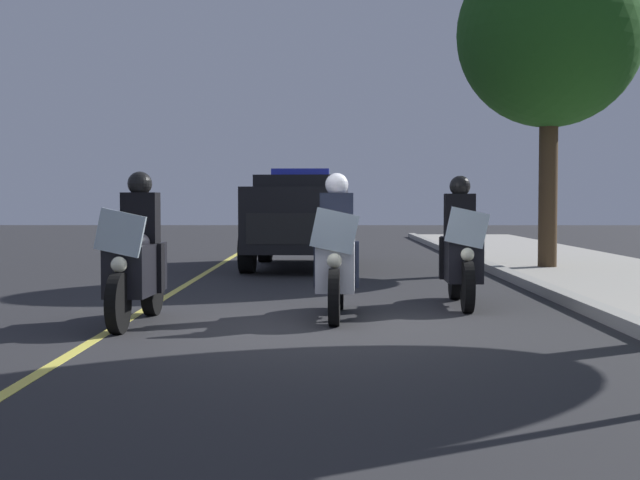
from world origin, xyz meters
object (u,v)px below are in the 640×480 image
object	(u,v)px
tree_far_back	(550,35)
police_motorcycle_lead_left	(137,262)
police_motorcycle_lead_right	(336,258)
police_motorcycle_trailing	(461,253)
police_suv	(300,216)

from	to	relation	value
tree_far_back	police_motorcycle_lead_left	bearing A→B (deg)	-41.35
police_motorcycle_lead_left	police_motorcycle_lead_right	bearing A→B (deg)	104.78
police_motorcycle_trailing	police_suv	world-z (taller)	police_suv
police_motorcycle_lead_left	police_motorcycle_lead_right	world-z (taller)	same
police_motorcycle_lead_right	police_suv	world-z (taller)	police_suv
police_suv	tree_far_back	size ratio (longest dim) A/B	0.79
police_motorcycle_trailing	tree_far_back	distance (m)	7.25
police_motorcycle_lead_left	police_motorcycle_trailing	bearing A→B (deg)	114.07
police_suv	police_motorcycle_lead_left	bearing A→B (deg)	-10.64
police_motorcycle_lead_left	police_motorcycle_lead_right	distance (m)	2.33
police_motorcycle_trailing	tree_far_back	world-z (taller)	tree_far_back
police_motorcycle_lead_left	police_motorcycle_lead_right	xyz separation A→B (m)	(-0.59, 2.25, 0.00)
police_motorcycle_lead_right	police_motorcycle_trailing	xyz separation A→B (m)	(-1.15, 1.66, 0.00)
police_motorcycle_lead_left	tree_far_back	world-z (taller)	tree_far_back
police_motorcycle_lead_left	police_suv	bearing A→B (deg)	169.36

